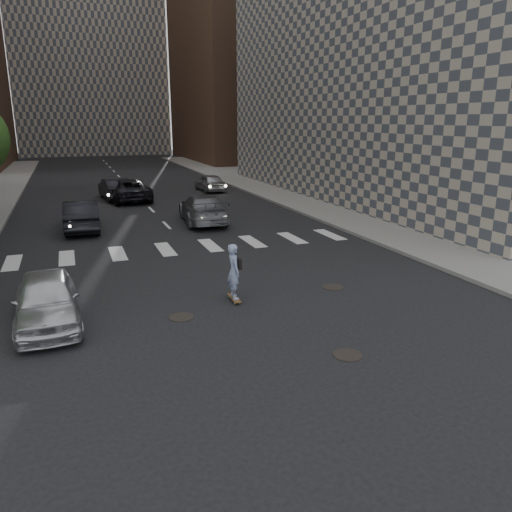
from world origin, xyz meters
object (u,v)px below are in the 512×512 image
Objects in this scene: traffic_car_b at (203,209)px; silver_sedan at (46,300)px; skateboarder at (234,271)px; traffic_car_e at (115,189)px; traffic_car_a at (82,215)px; traffic_car_c at (128,190)px; traffic_car_d at (210,183)px.

silver_sedan is at bearing 63.24° from traffic_car_b.
skateboarder reaches higher than traffic_car_e.
skateboarder reaches higher than traffic_car_a.
traffic_car_b is at bearing 104.25° from traffic_car_e.
traffic_car_c is at bearing 122.44° from traffic_car_e.
silver_sedan is (-5.33, 0.03, -0.24)m from skateboarder.
traffic_car_d is at bearing -128.71° from traffic_car_a.
traffic_car_d is (5.75, 23.65, -0.28)m from skateboarder.
silver_sedan is at bearing 62.24° from traffic_car_d.
skateboarder reaches higher than traffic_car_c.
skateboarder is 0.34× the size of traffic_car_b.
traffic_car_e is (3.82, 22.00, 0.05)m from silver_sedan.
traffic_car_c is at bearing -66.98° from traffic_car_b.
traffic_car_e is at bearing -55.32° from traffic_car_c.
skateboarder is at bearing 88.28° from traffic_car_c.
traffic_car_d is at bearing -161.71° from traffic_car_c.
traffic_car_e is (-3.68, 10.00, -0.02)m from traffic_car_b.
skateboarder reaches higher than traffic_car_b.
skateboarder is 12.22m from traffic_car_b.
traffic_car_c is (3.29, 8.75, -0.02)m from traffic_car_a.
traffic_car_a is (1.32, 12.26, 0.06)m from silver_sedan.
traffic_car_e is at bearing 77.91° from silver_sedan.
silver_sedan is 0.78× the size of traffic_car_b.
skateboarder is at bearing 88.00° from traffic_car_e.
traffic_car_b is 0.99× the size of traffic_car_c.
traffic_car_c is (-2.89, 9.00, -0.02)m from traffic_car_b.
traffic_car_e is at bearing -102.41° from traffic_car_a.
traffic_car_b is (6.18, -0.26, -0.00)m from traffic_car_a.
traffic_car_e is (-7.27, -1.62, 0.08)m from traffic_car_d.
traffic_car_e is at bearing 9.95° from traffic_car_d.
traffic_car_a is 6.18m from traffic_car_b.
traffic_car_e reaches higher than traffic_car_d.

